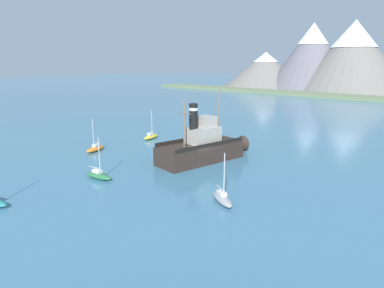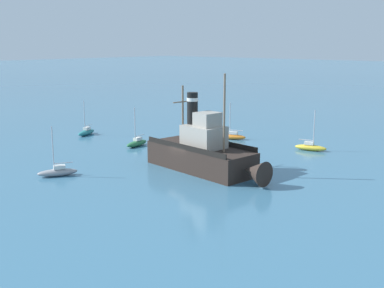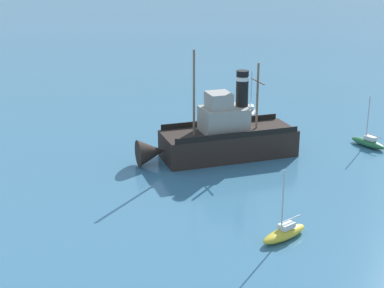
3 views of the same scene
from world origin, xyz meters
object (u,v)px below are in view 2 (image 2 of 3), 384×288
Objects in this scene: sailboat_grey at (58,172)px; sailboat_teal at (86,132)px; sailboat_orange at (232,136)px; sailboat_green at (137,143)px; old_tugboat at (205,153)px; sailboat_yellow at (311,147)px.

sailboat_teal is at bearing -133.18° from sailboat_grey.
sailboat_green is at bearing -28.32° from sailboat_orange.
sailboat_orange is (-14.75, -7.76, -1.40)m from old_tugboat.
sailboat_teal is (11.25, -17.08, 0.00)m from sailboat_orange.
sailboat_teal is at bearing -98.02° from old_tugboat.
sailboat_yellow is 11.23m from sailboat_orange.
sailboat_grey is at bearing 17.84° from sailboat_green.
sailboat_teal is at bearing -91.19° from sailboat_green.
sailboat_orange and sailboat_green have the same top height.
old_tugboat is 2.99× the size of sailboat_grey.
sailboat_grey is 21.27m from sailboat_teal.
sailboat_orange is at bearing 176.51° from sailboat_grey.
sailboat_grey is at bearing -3.49° from sailboat_orange.
sailboat_yellow and sailboat_orange have the same top height.
old_tugboat is 25.13m from sailboat_teal.
old_tugboat is 2.99× the size of sailboat_orange.
old_tugboat is at bearing 81.98° from sailboat_teal.
sailboat_teal is (-3.50, -24.85, -1.40)m from old_tugboat.
old_tugboat reaches higher than sailboat_grey.
old_tugboat is at bearing -12.41° from sailboat_yellow.
old_tugboat is 2.99× the size of sailboat_teal.
old_tugboat is 14.40m from sailboat_green.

